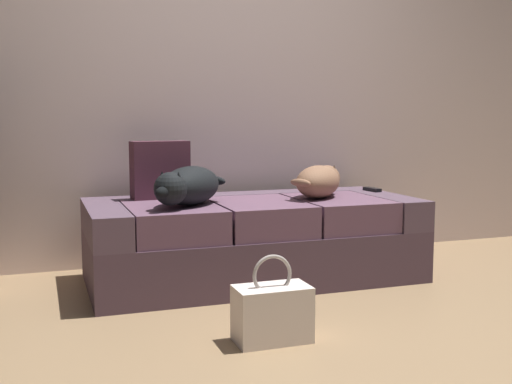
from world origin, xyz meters
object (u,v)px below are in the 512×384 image
object	(u,v)px
couch	(253,240)
handbag	(272,313)
dog_dark	(187,186)
dog_tan	(320,181)
tv_remote	(372,189)
throw_pillow	(160,170)

from	to	relation	value
couch	handbag	size ratio (longest dim) A/B	5.04
dog_dark	handbag	bearing A→B (deg)	-79.85
dog_tan	tv_remote	world-z (taller)	dog_tan
throw_pillow	dog_tan	bearing A→B (deg)	-15.61
tv_remote	dog_tan	bearing A→B (deg)	-165.58
handbag	throw_pillow	bearing A→B (deg)	100.78
dog_dark	handbag	distance (m)	1.01
dog_tan	handbag	distance (m)	1.28
couch	dog_tan	xyz separation A→B (m)	(0.42, -0.02, 0.34)
couch	dog_tan	bearing A→B (deg)	-3.43
throw_pillow	handbag	bearing A→B (deg)	-79.22
dog_dark	dog_tan	bearing A→B (deg)	7.22
throw_pillow	couch	bearing A→B (deg)	-24.74
dog_dark	tv_remote	world-z (taller)	dog_dark
tv_remote	handbag	bearing A→B (deg)	-140.41
couch	dog_tan	distance (m)	0.54
tv_remote	handbag	world-z (taller)	tv_remote
handbag	dog_tan	bearing A→B (deg)	55.49
dog_tan	throw_pillow	distance (m)	0.96
dog_dark	dog_tan	xyz separation A→B (m)	(0.84, 0.11, -0.01)
tv_remote	throw_pillow	size ratio (longest dim) A/B	0.44
dog_dark	tv_remote	bearing A→B (deg)	12.02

